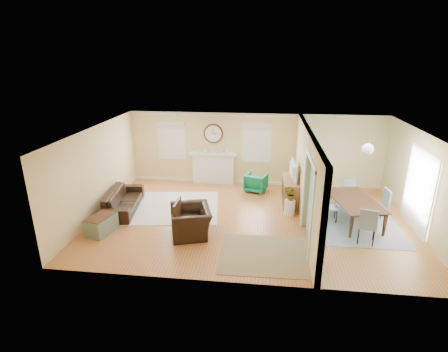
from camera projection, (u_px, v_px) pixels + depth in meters
The scene contains 29 objects.
floor at pixel (250, 219), 10.12m from camera, with size 9.00×9.00×0.00m, color #A15E2C.
wall_back at pixel (255, 150), 12.50m from camera, with size 9.00×0.02×2.60m, color #D7BA7A.
wall_front at pixel (245, 228), 6.88m from camera, with size 9.00×0.02×2.60m, color #D7BA7A.
wall_left at pixel (97, 171), 10.19m from camera, with size 0.02×6.00×2.60m, color #D7BA7A.
wall_right at pixel (422, 184), 9.19m from camera, with size 0.02×6.00×2.60m, color #D7BA7A.
ceiling at pixel (253, 131), 9.26m from camera, with size 9.00×6.00×0.02m, color white.
partition at pixel (306, 174), 9.77m from camera, with size 0.17×6.00×2.60m.
fireplace at pixel (213, 168), 12.79m from camera, with size 1.70×0.30×1.17m.
wall_clock at pixel (213, 134), 12.45m from camera, with size 0.70×0.07×0.70m.
window_left at pixel (171, 138), 12.68m from camera, with size 1.05×0.13×1.42m.
window_right at pixel (257, 140), 12.33m from camera, with size 1.05×0.13×1.42m.
french_doors at pixel (419, 191), 9.26m from camera, with size 0.06×1.70×2.20m.
pendant at pixel (368, 149), 9.06m from camera, with size 0.30×0.30×0.55m.
rug_cream at pixel (172, 207), 10.92m from camera, with size 2.88×2.50×0.02m, color silver.
rug_jute at pixel (267, 255), 8.34m from camera, with size 2.23×1.83×0.01m, color #9D855E.
rug_grey at pixel (353, 222), 9.97m from camera, with size 2.34×2.92×0.01m, color gray.
sofa at pixel (123, 200), 10.66m from camera, with size 2.15×0.84×0.63m, color black.
eames_chair at pixel (191, 221), 9.19m from camera, with size 1.15×1.01×0.75m, color black.
green_chair at pixel (256, 182), 12.13m from camera, with size 0.67×0.69×0.63m, color #10764C.
trunk at pixel (101, 224), 9.31m from camera, with size 0.68×0.92×0.48m.
credenza at pixel (290, 191), 11.15m from camera, with size 0.48×1.40×0.80m.
tv at pixel (291, 170), 10.92m from camera, with size 1.01×0.13×0.58m, color black.
garden_stool at pixel (290, 207), 10.37m from camera, with size 0.31×0.31×0.46m, color white.
potted_plant at pixel (291, 194), 10.24m from camera, with size 0.34×0.29×0.38m, color #337F33.
dining_table at pixel (355, 211), 9.86m from camera, with size 1.96×1.09×0.69m, color #452619.
dining_chair_n at pixel (349, 191), 10.82m from camera, with size 0.39×0.39×0.87m.
dining_chair_s at pixel (368, 222), 8.71m from camera, with size 0.53×0.53×0.98m.
dining_chair_w at pixel (331, 204), 9.88m from camera, with size 0.40×0.40×0.89m.
dining_chair_e at pixel (379, 203), 9.77m from camera, with size 0.47×0.47×0.99m.
Camera 1 is at (0.32, -9.16, 4.54)m, focal length 28.00 mm.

